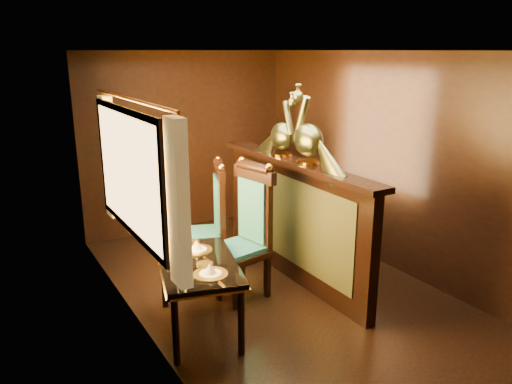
{
  "coord_description": "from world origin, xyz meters",
  "views": [
    {
      "loc": [
        -2.71,
        -4.01,
        2.51
      ],
      "look_at": [
        -0.24,
        0.16,
        1.12
      ],
      "focal_mm": 35.0,
      "sensor_mm": 36.0,
      "label": 1
    }
  ],
  "objects_px": {
    "dining_table": "(198,269)",
    "peacock_right": "(283,124)",
    "chair_left": "(248,226)",
    "chair_right": "(213,216)",
    "peacock_left": "(309,125)"
  },
  "relations": [
    {
      "from": "chair_left",
      "to": "peacock_right",
      "type": "relative_size",
      "value": 1.98
    },
    {
      "from": "chair_left",
      "to": "chair_right",
      "type": "bearing_deg",
      "value": 89.72
    },
    {
      "from": "dining_table",
      "to": "peacock_right",
      "type": "bearing_deg",
      "value": 42.86
    },
    {
      "from": "chair_left",
      "to": "peacock_right",
      "type": "xyz_separation_m",
      "value": [
        0.62,
        0.32,
        0.98
      ]
    },
    {
      "from": "chair_left",
      "to": "chair_right",
      "type": "distance_m",
      "value": 0.61
    },
    {
      "from": "dining_table",
      "to": "peacock_left",
      "type": "xyz_separation_m",
      "value": [
        1.38,
        0.24,
        1.17
      ]
    },
    {
      "from": "dining_table",
      "to": "peacock_left",
      "type": "distance_m",
      "value": 1.82
    },
    {
      "from": "peacock_left",
      "to": "peacock_right",
      "type": "bearing_deg",
      "value": 90.0
    },
    {
      "from": "dining_table",
      "to": "chair_left",
      "type": "height_order",
      "value": "chair_left"
    },
    {
      "from": "peacock_right",
      "to": "dining_table",
      "type": "bearing_deg",
      "value": -152.36
    },
    {
      "from": "peacock_right",
      "to": "chair_left",
      "type": "bearing_deg",
      "value": -152.68
    },
    {
      "from": "dining_table",
      "to": "chair_left",
      "type": "xyz_separation_m",
      "value": [
        0.76,
        0.4,
        0.14
      ]
    },
    {
      "from": "chair_right",
      "to": "peacock_left",
      "type": "distance_m",
      "value": 1.5
    },
    {
      "from": "peacock_right",
      "to": "chair_right",
      "type": "bearing_deg",
      "value": 158.96
    },
    {
      "from": "dining_table",
      "to": "peacock_right",
      "type": "height_order",
      "value": "peacock_right"
    }
  ]
}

